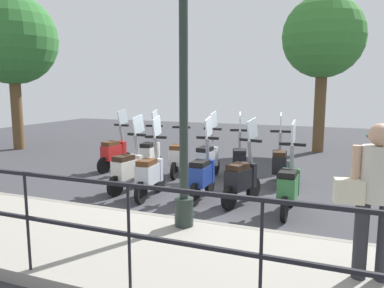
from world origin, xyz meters
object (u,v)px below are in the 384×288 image
(scooter_far_0, at_px, (279,163))
(scooter_far_2, at_px, (208,158))
(scooter_near_3, at_px, (150,173))
(scooter_far_5, at_px, (115,152))
(tree_distant, at_px, (323,38))
(pedestrian_with_bag, at_px, (374,190))
(scooter_far_4, at_px, (150,153))
(scooter_far_1, at_px, (239,161))
(lamp_post_near, at_px, (184,77))
(scooter_near_0, at_px, (289,185))
(tree_large, at_px, (12,40))
(scooter_near_4, at_px, (129,168))
(scooter_near_1, at_px, (242,178))
(scooter_near_2, at_px, (203,174))
(potted_palm, at_px, (380,160))
(scooter_far_3, at_px, (179,156))

(scooter_far_0, distance_m, scooter_far_2, 1.61)
(scooter_near_3, height_order, scooter_far_5, same)
(scooter_near_3, bearing_deg, tree_distant, -24.77)
(pedestrian_with_bag, bearing_deg, scooter_far_4, 40.11)
(scooter_far_1, distance_m, scooter_far_2, 0.76)
(lamp_post_near, xyz_separation_m, pedestrian_with_bag, (-0.69, -2.32, -1.14))
(scooter_near_0, relative_size, scooter_far_1, 1.00)
(scooter_far_0, bearing_deg, pedestrian_with_bag, -167.08)
(tree_large, relative_size, tree_distant, 1.04)
(tree_large, distance_m, scooter_near_4, 7.71)
(scooter_near_0, bearing_deg, scooter_far_0, 13.86)
(scooter_far_0, xyz_separation_m, scooter_far_4, (0.03, 3.13, 0.00))
(scooter_near_4, bearing_deg, scooter_near_3, -100.45)
(scooter_near_1, distance_m, scooter_near_3, 1.73)
(scooter_near_2, bearing_deg, scooter_near_0, -98.97)
(scooter_near_4, relative_size, scooter_far_2, 1.00)
(scooter_near_3, distance_m, scooter_far_4, 2.14)
(tree_large, height_order, potted_palm, tree_large)
(scooter_near_2, xyz_separation_m, scooter_near_3, (-0.26, 0.96, 0.00))
(scooter_near_3, xyz_separation_m, scooter_far_1, (1.76, -1.28, 0.00))
(lamp_post_near, height_order, scooter_near_3, lamp_post_near)
(scooter_far_2, bearing_deg, scooter_far_3, 90.82)
(pedestrian_with_bag, relative_size, scooter_near_4, 1.03)
(pedestrian_with_bag, distance_m, tree_large, 12.17)
(scooter_far_5, bearing_deg, tree_large, 80.36)
(scooter_far_3, bearing_deg, scooter_far_5, 83.82)
(scooter_far_0, xyz_separation_m, scooter_far_2, (-0.06, 1.61, 0.00))
(lamp_post_near, relative_size, scooter_near_4, 3.01)
(tree_large, height_order, scooter_far_1, tree_large)
(lamp_post_near, bearing_deg, scooter_near_0, -39.71)
(scooter_far_0, bearing_deg, scooter_far_3, 82.47)
(scooter_far_3, bearing_deg, potted_palm, -82.36)
(pedestrian_with_bag, bearing_deg, potted_palm, -14.60)
(scooter_near_2, height_order, scooter_far_3, same)
(potted_palm, height_order, scooter_near_4, scooter_near_4)
(potted_palm, distance_m, scooter_far_0, 2.44)
(tree_distant, distance_m, scooter_far_3, 6.38)
(potted_palm, distance_m, scooter_near_4, 5.63)
(pedestrian_with_bag, bearing_deg, scooter_near_4, 51.99)
(scooter_near_2, distance_m, scooter_near_4, 1.56)
(scooter_far_2, xyz_separation_m, scooter_far_4, (0.10, 1.52, 0.00))
(lamp_post_near, height_order, tree_distant, tree_distant)
(potted_palm, distance_m, scooter_far_5, 6.30)
(potted_palm, relative_size, scooter_near_2, 0.69)
(lamp_post_near, xyz_separation_m, scooter_near_4, (1.69, 1.92, -1.73))
(potted_palm, xyz_separation_m, scooter_near_0, (-3.15, 1.63, 0.04))
(scooter_near_3, height_order, scooter_far_2, same)
(scooter_far_1, bearing_deg, scooter_near_3, 129.02)
(lamp_post_near, xyz_separation_m, scooter_far_1, (3.24, 0.04, -1.73))
(scooter_near_1, bearing_deg, potted_palm, -23.24)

